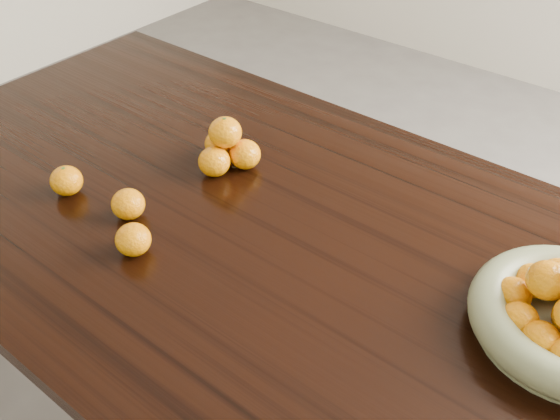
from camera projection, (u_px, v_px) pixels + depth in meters
The scene contains 5 objects.
dining_table at pixel (281, 267), 1.28m from camera, with size 2.00×1.00×0.75m.
orange_pyramid at pixel (226, 148), 1.39m from camera, with size 0.14×0.14×0.12m.
loose_orange_0 at pixel (67, 181), 1.31m from camera, with size 0.07×0.07×0.06m, color orange.
loose_orange_1 at pixel (128, 204), 1.25m from camera, with size 0.07×0.07×0.06m, color orange.
loose_orange_2 at pixel (133, 240), 1.17m from camera, with size 0.07×0.07×0.06m, color orange.
Camera 1 is at (0.58, -0.73, 1.55)m, focal length 40.00 mm.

